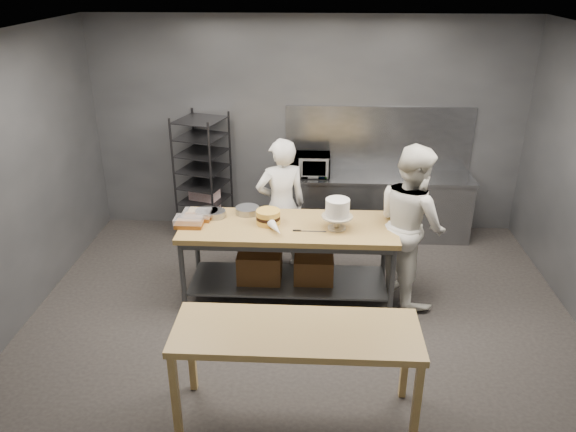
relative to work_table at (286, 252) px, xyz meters
The scene contains 16 objects.
ground 0.79m from the work_table, 69.33° to the right, with size 6.00×6.00×0.00m, color black.
back_wall 2.21m from the work_table, 84.57° to the left, with size 6.00×0.04×3.00m, color #4C4F54.
work_table is the anchor object (origin of this frame).
near_counter 1.96m from the work_table, 84.32° to the right, with size 2.00×0.70×0.90m.
back_counter 2.06m from the work_table, 54.65° to the left, with size 2.60×0.60×0.90m.
splashback_panel 2.43m from the work_table, 58.96° to the left, with size 2.60×0.02×0.90m, color slate.
speed_rack 2.04m from the work_table, 127.81° to the left, with size 0.76×0.80×1.75m.
chef_behind 0.73m from the work_table, 98.18° to the left, with size 0.63×0.41×1.72m, color white.
chef_right 1.44m from the work_table, ahead, with size 0.90×0.70×1.84m, color white.
microwave 1.76m from the work_table, 81.81° to the left, with size 0.54×0.37×0.30m, color black.
frosted_cake_stand 0.81m from the work_table, ahead, with size 0.34×0.34×0.35m.
layer_cake 0.47m from the work_table, behind, with size 0.27×0.27×0.16m.
cake_pans 0.84m from the work_table, 163.14° to the left, with size 0.73×0.37×0.07m.
piping_bag 0.47m from the work_table, 119.21° to the right, with size 0.12×0.12×0.38m, color silver.
offset_spatula 0.45m from the work_table, 37.28° to the right, with size 0.36×0.02×0.02m.
pastry_clamshells 1.12m from the work_table, behind, with size 0.37×0.39×0.11m.
Camera 1 is at (0.13, -5.16, 3.58)m, focal length 35.00 mm.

